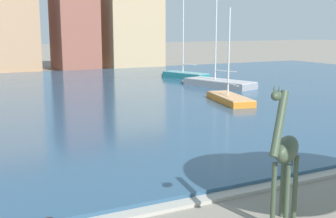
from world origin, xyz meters
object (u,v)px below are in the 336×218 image
at_px(giraffe_statue, 285,153).
at_px(sailboat_grey, 213,84).
at_px(sailboat_orange, 227,99).
at_px(sailboat_teal, 182,76).

xyz_separation_m(giraffe_statue, sailboat_grey, (13.37, 24.23, -1.62)).
distance_m(giraffe_statue, sailboat_grey, 27.72).
relative_size(giraffe_statue, sailboat_orange, 0.60).
xyz_separation_m(sailboat_teal, sailboat_orange, (-4.05, -14.09, -0.10)).
xyz_separation_m(giraffe_statue, sailboat_teal, (13.81, 30.95, -1.59)).
height_order(sailboat_orange, sailboat_grey, sailboat_grey).
bearing_deg(giraffe_statue, sailboat_orange, 59.91).
xyz_separation_m(sailboat_orange, sailboat_grey, (3.60, 7.37, 0.06)).
relative_size(giraffe_statue, sailboat_grey, 0.44).
bearing_deg(sailboat_grey, giraffe_statue, -118.89).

